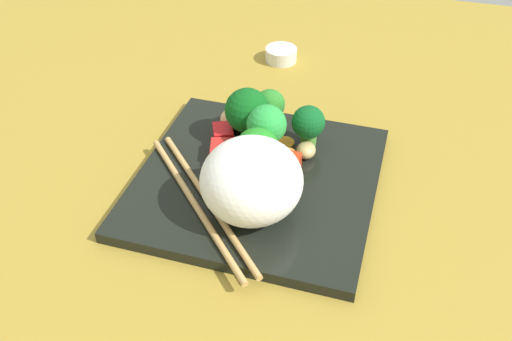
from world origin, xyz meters
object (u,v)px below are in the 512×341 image
object	(u,v)px
square_plate	(257,181)
broccoli_floret_4	(270,106)
carrot_slice_0	(285,143)
rice_mound	(251,181)
sauce_cup	(281,55)
chopstick_pair	(201,202)

from	to	relation	value
square_plate	broccoli_floret_4	world-z (taller)	broccoli_floret_4
square_plate	carrot_slice_0	size ratio (longest dim) A/B	11.37
rice_mound	carrot_slice_0	xyz separation A→B (cm)	(-11.30, 0.63, -3.74)
carrot_slice_0	sauce_cup	xyz separation A→B (cm)	(-20.71, -5.40, -0.50)
rice_mound	sauce_cup	bearing A→B (deg)	-171.53
rice_mound	broccoli_floret_4	size ratio (longest dim) A/B	1.86
square_plate	broccoli_floret_4	distance (cm)	9.39
sauce_cup	broccoli_floret_4	bearing A→B (deg)	9.34
chopstick_pair	carrot_slice_0	bearing A→B (deg)	111.16
rice_mound	chopstick_pair	distance (cm)	6.25
square_plate	sauce_cup	distance (cm)	27.12
sauce_cup	chopstick_pair	bearing A→B (deg)	-0.55
broccoli_floret_4	sauce_cup	distance (cm)	18.93
carrot_slice_0	chopstick_pair	bearing A→B (deg)	-26.13
broccoli_floret_4	carrot_slice_0	bearing A→B (deg)	45.14
square_plate	rice_mound	bearing A→B (deg)	9.63
carrot_slice_0	chopstick_pair	distance (cm)	12.97
carrot_slice_0	broccoli_floret_4	bearing A→B (deg)	-134.86
sauce_cup	rice_mound	bearing A→B (deg)	8.47
square_plate	chopstick_pair	xyz separation A→B (cm)	(5.52, -4.20, 0.94)
rice_mound	square_plate	bearing A→B (deg)	-170.37
broccoli_floret_4	chopstick_pair	size ratio (longest dim) A/B	0.29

